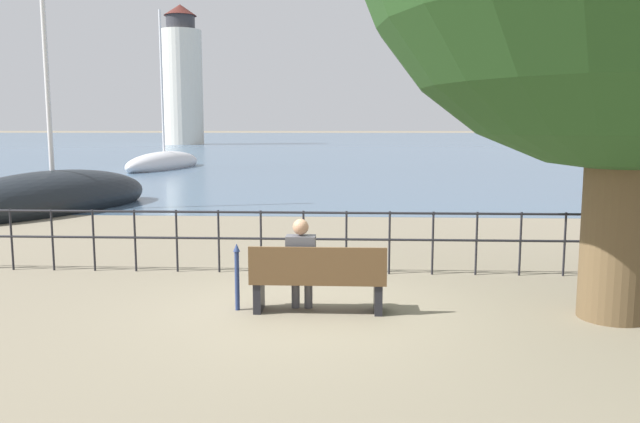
{
  "coord_description": "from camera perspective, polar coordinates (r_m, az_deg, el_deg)",
  "views": [
    {
      "loc": [
        0.41,
        -7.98,
        2.4
      ],
      "look_at": [
        0.0,
        0.5,
        1.27
      ],
      "focal_mm": 35.0,
      "sensor_mm": 36.0,
      "label": 1
    }
  ],
  "objects": [
    {
      "name": "sailboat_2",
      "position": [
        19.85,
        -23.17,
        1.09
      ],
      "size": [
        4.93,
        7.86,
        7.74
      ],
      "rotation": [
        0.0,
        0.0,
        -0.34
      ],
      "color": "black",
      "rests_on": "ground_plane"
    },
    {
      "name": "seated_person_left",
      "position": [
        8.21,
        -1.74,
        -4.51
      ],
      "size": [
        0.38,
        0.35,
        1.24
      ],
      "color": "#4C4C51",
      "rests_on": "ground_plane"
    },
    {
      "name": "harbor_water",
      "position": [
        166.84,
        2.64,
        6.81
      ],
      "size": [
        600.0,
        300.0,
        0.01
      ],
      "color": "#47607A",
      "rests_on": "ground_plane"
    },
    {
      "name": "ground_plane",
      "position": [
        8.35,
        -0.17,
        -9.1
      ],
      "size": [
        1000.0,
        1000.0,
        0.0
      ],
      "primitive_type": "plane",
      "color": "#7A705B"
    },
    {
      "name": "park_bench",
      "position": [
        8.17,
        -0.19,
        -6.33
      ],
      "size": [
        1.77,
        0.45,
        0.9
      ],
      "color": "brown",
      "rests_on": "ground_plane"
    },
    {
      "name": "closed_umbrella",
      "position": [
        8.35,
        -7.6,
        -5.6
      ],
      "size": [
        0.09,
        0.09,
        0.9
      ],
      "color": "navy",
      "rests_on": "ground_plane"
    },
    {
      "name": "sailboat_0",
      "position": [
        38.38,
        -14.03,
        4.31
      ],
      "size": [
        3.28,
        8.96,
        9.63
      ],
      "rotation": [
        0.0,
        0.0,
        -0.15
      ],
      "color": "silver",
      "rests_on": "ground_plane"
    },
    {
      "name": "promenade_railing",
      "position": [
        10.31,
        0.45,
        -1.91
      ],
      "size": [
        13.54,
        0.04,
        1.05
      ],
      "color": "black",
      "rests_on": "ground_plane"
    },
    {
      "name": "harbor_lighthouse",
      "position": [
        94.93,
        -12.5,
        11.64
      ],
      "size": [
        5.88,
        5.88,
        20.02
      ],
      "color": "silver",
      "rests_on": "ground_plane"
    }
  ]
}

